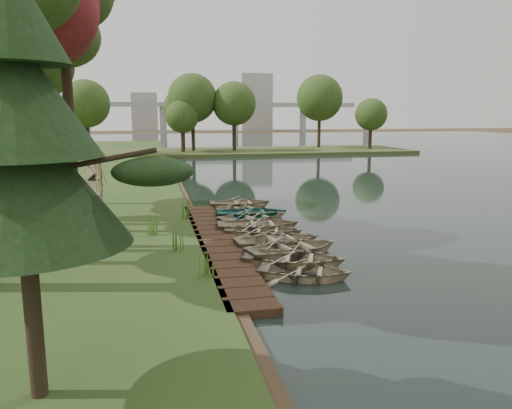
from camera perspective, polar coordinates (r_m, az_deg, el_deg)
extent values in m
plane|color=#3D2F1D|center=(21.90, -0.36, -4.57)|extent=(300.00, 300.00, 0.00)
cube|color=#382315|center=(21.60, -4.53, -4.40)|extent=(1.60, 16.00, 0.30)
cube|color=#3B461F|center=(71.98, -2.30, 6.07)|extent=(50.00, 14.00, 0.45)
cylinder|color=black|center=(71.61, -21.20, 7.46)|extent=(0.50, 0.50, 4.80)
sphere|color=#2F4718|center=(71.56, -21.39, 10.33)|extent=(5.60, 5.60, 5.60)
cylinder|color=black|center=(70.90, -15.83, 7.74)|extent=(0.50, 0.50, 4.80)
sphere|color=#2F4718|center=(70.84, -15.98, 10.65)|extent=(5.60, 5.60, 5.60)
cylinder|color=black|center=(70.80, -10.39, 7.96)|extent=(0.50, 0.50, 4.80)
sphere|color=#2F4718|center=(70.75, -10.49, 10.87)|extent=(5.60, 5.60, 5.60)
cylinder|color=black|center=(71.33, -4.98, 8.11)|extent=(0.50, 0.50, 4.80)
sphere|color=#2F4718|center=(71.28, -5.03, 11.00)|extent=(5.60, 5.60, 5.60)
cylinder|color=black|center=(72.48, 0.31, 8.18)|extent=(0.50, 0.50, 4.80)
sphere|color=#2F4718|center=(72.43, 0.31, 11.03)|extent=(5.60, 5.60, 5.60)
cylinder|color=black|center=(74.20, 5.39, 8.19)|extent=(0.50, 0.50, 4.80)
sphere|color=#2F4718|center=(74.16, 5.44, 10.97)|extent=(5.60, 5.60, 5.60)
cylinder|color=black|center=(76.48, 10.21, 8.14)|extent=(0.50, 0.50, 4.80)
sphere|color=#2F4718|center=(76.43, 10.30, 10.83)|extent=(5.60, 5.60, 5.60)
cube|color=#A5A5A0|center=(141.46, -6.50, 11.29)|extent=(90.00, 4.00, 1.20)
cylinder|color=#A5A5A0|center=(141.59, -18.79, 9.19)|extent=(1.80, 1.80, 8.00)
cylinder|color=#A5A5A0|center=(140.78, -10.57, 9.55)|extent=(1.80, 1.80, 8.00)
cylinder|color=#A5A5A0|center=(142.81, -2.41, 9.73)|extent=(1.80, 1.80, 8.00)
cylinder|color=#A5A5A0|center=(147.54, 5.37, 9.71)|extent=(1.80, 1.80, 8.00)
cylinder|color=#A5A5A0|center=(154.73, 12.56, 9.54)|extent=(1.80, 1.80, 8.00)
cube|color=#A5A5A0|center=(164.37, -0.13, 11.57)|extent=(10.00, 8.00, 18.00)
cube|color=#A5A5A0|center=(165.71, -12.63, 10.27)|extent=(8.00, 8.00, 12.00)
imported|color=#BFAC8A|center=(17.32, 5.55, -7.37)|extent=(3.88, 3.40, 0.67)
imported|color=#BFAC8A|center=(18.57, 4.32, -5.93)|extent=(4.57, 3.99, 0.79)
imported|color=#BFAC8A|center=(19.91, 4.30, -4.76)|extent=(4.49, 3.65, 0.82)
imported|color=#BFAC8A|center=(21.20, 2.57, -3.86)|extent=(4.01, 3.04, 0.78)
imported|color=#BFAC8A|center=(22.92, 0.86, -2.80)|extent=(4.20, 3.53, 0.75)
imported|color=#BFAC8A|center=(23.95, 0.27, -2.12)|extent=(4.21, 3.16, 0.83)
imported|color=#BFAC8A|center=(25.75, -0.26, -1.28)|extent=(4.41, 3.68, 0.79)
imported|color=#2B776B|center=(26.84, -0.48, -0.79)|extent=(4.06, 3.05, 0.80)
imported|color=#BFAC8A|center=(28.57, -1.57, -0.26)|extent=(3.75, 3.24, 0.65)
imported|color=#BFAC8A|center=(29.87, -1.83, 0.32)|extent=(3.82, 2.83, 0.76)
imported|color=#BFAC8A|center=(26.83, -17.49, -0.77)|extent=(3.96, 3.01, 0.77)
cylinder|color=black|center=(21.42, -23.44, 7.04)|extent=(0.42, 0.42, 8.83)
ellipsoid|color=maroon|center=(21.68, -24.33, 18.74)|extent=(4.39, 4.39, 3.74)
cylinder|color=black|center=(23.80, -20.56, 9.40)|extent=(0.45, 0.45, 10.42)
cylinder|color=black|center=(31.95, -22.80, 8.02)|extent=(0.42, 0.42, 8.95)
ellipsoid|color=#2F4718|center=(32.14, -23.39, 16.00)|extent=(5.14, 5.14, 4.37)
cylinder|color=black|center=(10.40, -24.15, -10.89)|extent=(0.32, 0.32, 3.48)
cone|color=black|center=(9.81, -25.25, 3.13)|extent=(3.80, 3.80, 2.60)
cone|color=black|center=(9.76, -25.91, 11.45)|extent=(2.90, 2.90, 2.25)
cone|color=black|center=(9.92, -26.60, 19.68)|extent=(2.00, 2.00, 1.90)
cone|color=#3F661E|center=(16.75, -5.75, -6.60)|extent=(0.60, 0.60, 0.95)
cone|color=#3F661E|center=(19.98, -8.80, -3.75)|extent=(0.60, 0.60, 1.03)
cone|color=#3F661E|center=(22.60, -11.91, -2.06)|extent=(0.60, 0.60, 1.14)
cone|color=#3F661E|center=(25.99, -8.15, -0.41)|extent=(0.60, 0.60, 1.06)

